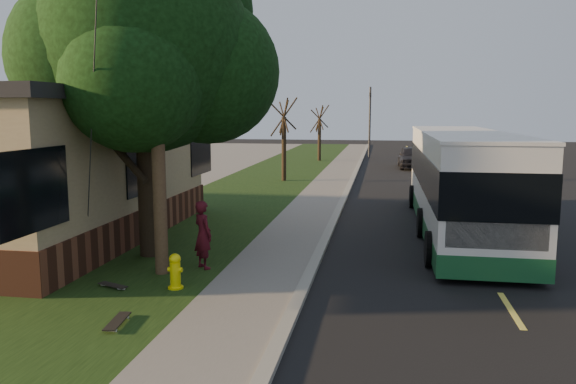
% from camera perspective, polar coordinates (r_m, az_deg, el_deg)
% --- Properties ---
extents(ground, '(120.00, 120.00, 0.00)m').
position_cam_1_polar(ground, '(11.37, 1.23, -10.77)').
color(ground, black).
rests_on(ground, ground).
extents(road, '(8.00, 80.00, 0.01)m').
position_cam_1_polar(road, '(21.11, 16.10, -2.14)').
color(road, black).
rests_on(road, ground).
extents(curb, '(0.25, 80.00, 0.12)m').
position_cam_1_polar(curb, '(21.02, 5.21, -1.74)').
color(curb, gray).
rests_on(curb, ground).
extents(sidewalk, '(2.00, 80.00, 0.08)m').
position_cam_1_polar(sidewalk, '(21.12, 2.50, -1.72)').
color(sidewalk, slate).
rests_on(sidewalk, ground).
extents(grass_verge, '(5.00, 80.00, 0.07)m').
position_cam_1_polar(grass_verge, '(21.82, -6.66, -1.45)').
color(grass_verge, black).
rests_on(grass_verge, ground).
extents(fire_hydrant, '(0.32, 0.32, 0.74)m').
position_cam_1_polar(fire_hydrant, '(11.88, -11.39, -7.91)').
color(fire_hydrant, '#FDED0D').
rests_on(fire_hydrant, grass_verge).
extents(utility_pole, '(2.86, 3.21, 9.07)m').
position_cam_1_polar(utility_pole, '(12.64, -13.36, 12.24)').
color(utility_pole, '#473321').
rests_on(utility_pole, ground).
extents(leafy_tree, '(6.30, 6.00, 7.80)m').
position_cam_1_polar(leafy_tree, '(14.54, -14.07, 13.80)').
color(leafy_tree, black).
rests_on(leafy_tree, grass_verge).
extents(bare_tree_near, '(1.38, 1.21, 4.31)m').
position_cam_1_polar(bare_tree_near, '(29.12, -0.42, 5.24)').
color(bare_tree_near, black).
rests_on(bare_tree_near, grass_verge).
extents(bare_tree_far, '(1.38, 1.21, 4.03)m').
position_cam_1_polar(bare_tree_far, '(40.93, 3.21, 5.92)').
color(bare_tree_far, black).
rests_on(bare_tree_far, grass_verge).
extents(traffic_signal, '(0.18, 0.22, 5.50)m').
position_cam_1_polar(traffic_signal, '(44.65, 8.31, 7.53)').
color(traffic_signal, '#2D2D30').
rests_on(traffic_signal, ground).
extents(transit_bus, '(2.62, 11.38, 3.08)m').
position_cam_1_polar(transit_bus, '(17.84, 17.17, 1.27)').
color(transit_bus, silver).
rests_on(transit_bus, ground).
extents(skateboarder, '(0.69, 0.67, 1.59)m').
position_cam_1_polar(skateboarder, '(13.15, -8.63, -4.31)').
color(skateboarder, '#440D17').
rests_on(skateboarder, grass_verge).
extents(skateboard_main, '(0.32, 0.88, 0.08)m').
position_cam_1_polar(skateboard_main, '(10.29, -16.95, -12.47)').
color(skateboard_main, black).
rests_on(skateboard_main, grass_verge).
extents(skateboard_spare, '(0.73, 0.43, 0.07)m').
position_cam_1_polar(skateboard_spare, '(12.33, -17.37, -9.04)').
color(skateboard_spare, black).
rests_on(skateboard_spare, grass_verge).
extents(dumpster, '(1.61, 1.35, 1.30)m').
position_cam_1_polar(dumpster, '(21.56, -16.10, -0.08)').
color(dumpster, black).
rests_on(dumpster, building_lot).
extents(distant_car, '(1.76, 4.23, 1.43)m').
position_cam_1_polar(distant_car, '(37.10, 12.48, 3.49)').
color(distant_car, black).
rests_on(distant_car, ground).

